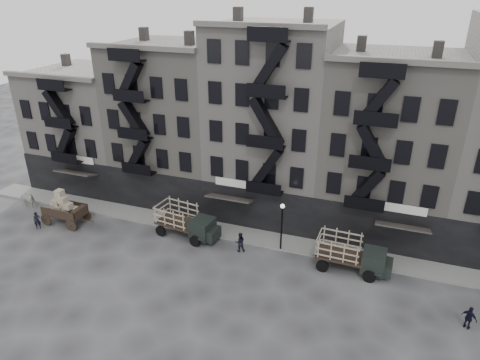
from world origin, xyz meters
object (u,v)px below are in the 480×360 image
(horse, at_px, (27,200))
(stake_truck_east, at_px, (352,252))
(policeman, at_px, (469,318))
(pedestrian_mid, at_px, (240,242))
(stake_truck_west, at_px, (186,219))
(pedestrian_west, at_px, (37,220))
(wagon, at_px, (63,204))

(horse, relative_size, stake_truck_east, 0.37)
(horse, bearing_deg, policeman, -92.45)
(pedestrian_mid, height_order, policeman, pedestrian_mid)
(horse, xyz_separation_m, stake_truck_west, (16.76, 0.67, 0.73))
(pedestrian_west, xyz_separation_m, pedestrian_mid, (18.16, 2.71, 0.05))
(stake_truck_west, relative_size, pedestrian_west, 3.60)
(wagon, bearing_deg, horse, 170.05)
(pedestrian_west, height_order, pedestrian_mid, pedestrian_mid)
(horse, bearing_deg, pedestrian_mid, -87.61)
(pedestrian_mid, bearing_deg, horse, -23.76)
(stake_truck_east, relative_size, pedestrian_west, 3.47)
(policeman, bearing_deg, pedestrian_mid, 19.46)
(stake_truck_east, height_order, pedestrian_west, stake_truck_east)
(horse, xyz_separation_m, policeman, (38.39, -3.26, -0.05))
(pedestrian_west, relative_size, pedestrian_mid, 0.94)
(pedestrian_mid, bearing_deg, stake_truck_west, -31.18)
(horse, bearing_deg, wagon, -98.68)
(horse, height_order, pedestrian_west, horse)
(stake_truck_east, xyz_separation_m, pedestrian_west, (-26.92, -3.22, -0.77))
(stake_truck_east, bearing_deg, policeman, -23.86)
(pedestrian_west, height_order, policeman, policeman)
(stake_truck_west, distance_m, pedestrian_west, 13.46)
(wagon, distance_m, pedestrian_west, 2.55)
(stake_truck_west, relative_size, policeman, 3.54)
(stake_truck_west, distance_m, stake_truck_east, 13.91)
(wagon, relative_size, stake_truck_west, 0.68)
(horse, distance_m, policeman, 38.53)
(stake_truck_east, relative_size, pedestrian_mid, 3.27)
(horse, relative_size, wagon, 0.53)
(pedestrian_west, bearing_deg, pedestrian_mid, -35.99)
(horse, distance_m, stake_truck_east, 30.69)
(wagon, bearing_deg, stake_truck_west, 9.71)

